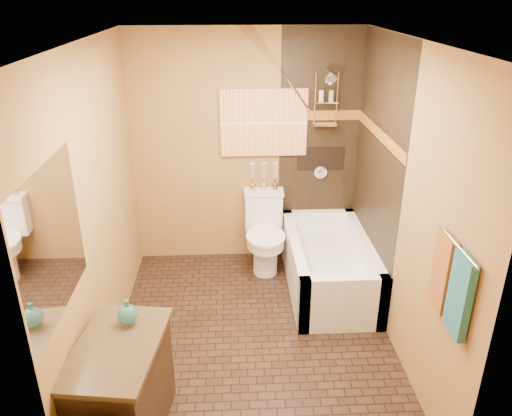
{
  "coord_description": "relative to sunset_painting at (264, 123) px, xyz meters",
  "views": [
    {
      "loc": [
        -0.16,
        -3.57,
        2.83
      ],
      "look_at": [
        0.05,
        0.4,
        1.07
      ],
      "focal_mm": 35.0,
      "sensor_mm": 36.0,
      "label": 1
    }
  ],
  "objects": [
    {
      "name": "wall_left",
      "position": [
        -1.38,
        -1.48,
        -0.3
      ],
      "size": [
        0.02,
        3.0,
        2.5
      ],
      "primitive_type": "cube",
      "color": "#A16F3E",
      "rests_on": "floor"
    },
    {
      "name": "ceiling",
      "position": [
        -0.18,
        -1.48,
        0.95
      ],
      "size": [
        3.0,
        3.0,
        0.0
      ],
      "primitive_type": "plane",
      "color": "silver",
      "rests_on": "wall_back"
    },
    {
      "name": "towel_rust",
      "position": [
        0.98,
        -2.4,
        -0.37
      ],
      "size": [
        0.05,
        0.22,
        0.52
      ],
      "primitive_type": "cube",
      "color": "brown",
      "rests_on": "towel_bar"
    },
    {
      "name": "towel_bar",
      "position": [
        0.97,
        -2.53,
        -0.1
      ],
      "size": [
        0.02,
        0.55,
        0.02
      ],
      "primitive_type": "cylinder",
      "rotation": [
        1.57,
        0.0,
        0.0
      ],
      "color": "silver",
      "rests_on": "wall_right"
    },
    {
      "name": "bathtub",
      "position": [
        0.62,
        -0.73,
        -1.33
      ],
      "size": [
        0.8,
        1.5,
        0.55
      ],
      "color": "white",
      "rests_on": "floor"
    },
    {
      "name": "teal_bottle",
      "position": [
        -1.06,
        -2.25,
        -0.7
      ],
      "size": [
        0.16,
        0.16,
        0.22
      ],
      "primitive_type": null,
      "rotation": [
        0.0,
        0.0,
        -0.15
      ],
      "color": "#256D70",
      "rests_on": "vanity"
    },
    {
      "name": "mosaic_band_back",
      "position": [
        0.59,
        0.0,
        0.07
      ],
      "size": [
        0.85,
        0.01,
        0.1
      ],
      "primitive_type": "cube",
      "color": "brown",
      "rests_on": "alcove_tile_back"
    },
    {
      "name": "sunset_painting",
      "position": [
        0.0,
        0.0,
        0.0
      ],
      "size": [
        0.9,
        0.04,
        0.7
      ],
      "primitive_type": "cube",
      "color": "orange",
      "rests_on": "wall_back"
    },
    {
      "name": "wall_back",
      "position": [
        -0.18,
        0.02,
        -0.3
      ],
      "size": [
        2.4,
        0.02,
        2.5
      ],
      "primitive_type": "cube",
      "color": "#A16F3E",
      "rests_on": "floor"
    },
    {
      "name": "wall_right",
      "position": [
        1.02,
        -1.48,
        -0.3
      ],
      "size": [
        0.02,
        3.0,
        2.5
      ],
      "primitive_type": "cube",
      "color": "#A16F3E",
      "rests_on": "floor"
    },
    {
      "name": "alcove_tile_right",
      "position": [
        1.01,
        -0.73,
        -0.3
      ],
      "size": [
        0.01,
        1.5,
        2.5
      ],
      "primitive_type": "cube",
      "color": "black",
      "rests_on": "wall_right"
    },
    {
      "name": "towel_teal",
      "position": [
        0.98,
        -2.66,
        -0.37
      ],
      "size": [
        0.05,
        0.22,
        0.52
      ],
      "primitive_type": "cube",
      "color": "#215D6E",
      "rests_on": "towel_bar"
    },
    {
      "name": "floor",
      "position": [
        -0.18,
        -1.48,
        -1.55
      ],
      "size": [
        3.0,
        3.0,
        0.0
      ],
      "primitive_type": "plane",
      "color": "black",
      "rests_on": "ground"
    },
    {
      "name": "alcove_niche",
      "position": [
        0.62,
        0.01,
        -0.4
      ],
      "size": [
        0.5,
        0.01,
        0.25
      ],
      "primitive_type": "cube",
      "color": "black",
      "rests_on": "alcove_tile_back"
    },
    {
      "name": "curtain_rod",
      "position": [
        0.22,
        -0.73,
        0.47
      ],
      "size": [
        0.03,
        1.55,
        0.03
      ],
      "primitive_type": "cylinder",
      "rotation": [
        1.57,
        0.0,
        0.0
      ],
      "color": "silver",
      "rests_on": "wall_back"
    },
    {
      "name": "bud_vases",
      "position": [
        0.0,
        -0.09,
        -0.55
      ],
      "size": [
        0.3,
        0.06,
        0.3
      ],
      "color": "gold",
      "rests_on": "toilet"
    },
    {
      "name": "toilet",
      "position": [
        -0.0,
        -0.27,
        -1.13
      ],
      "size": [
        0.43,
        0.63,
        0.83
      ],
      "rotation": [
        0.0,
        0.0,
        -0.04
      ],
      "color": "white",
      "rests_on": "floor"
    },
    {
      "name": "vanity_mirror",
      "position": [
        -1.37,
        -2.48,
        -0.05
      ],
      "size": [
        0.01,
        1.0,
        0.9
      ],
      "primitive_type": "cube",
      "color": "white",
      "rests_on": "wall_left"
    },
    {
      "name": "mosaic_band_right",
      "position": [
        1.0,
        -0.73,
        0.07
      ],
      "size": [
        0.01,
        1.5,
        0.1
      ],
      "primitive_type": "cube",
      "color": "brown",
      "rests_on": "alcove_tile_right"
    },
    {
      "name": "shower_fixtures",
      "position": [
        0.62,
        -0.1,
        0.12
      ],
      "size": [
        0.24,
        0.33,
        1.16
      ],
      "color": "silver",
      "rests_on": "floor"
    },
    {
      "name": "alcove_tile_back",
      "position": [
        0.59,
        0.01,
        -0.3
      ],
      "size": [
        0.85,
        0.01,
        2.5
      ],
      "primitive_type": "cube",
      "color": "black",
      "rests_on": "wall_back"
    },
    {
      "name": "wall_front",
      "position": [
        -0.18,
        -2.98,
        -0.3
      ],
      "size": [
        2.4,
        0.02,
        2.5
      ],
      "primitive_type": "cube",
      "color": "#A16F3E",
      "rests_on": "floor"
    },
    {
      "name": "vanity",
      "position": [
        -1.11,
        -2.48,
        -1.17
      ],
      "size": [
        0.64,
        0.92,
        0.76
      ],
      "rotation": [
        0.0,
        0.0,
        -0.14
      ],
      "color": "black",
      "rests_on": "floor"
    }
  ]
}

